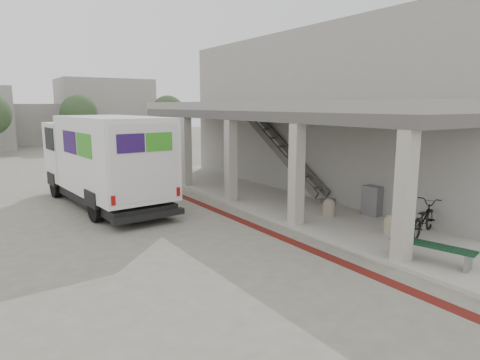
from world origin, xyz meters
TOP-DOWN VIEW (x-y plane):
  - ground at (0.00, 0.00)m, footprint 120.00×120.00m
  - bike_lane_stripe at (1.00, 2.00)m, footprint 0.35×40.00m
  - sidewalk at (4.00, 0.00)m, footprint 4.40×28.00m
  - transit_building at (6.83, 4.50)m, footprint 7.60×17.00m
  - distant_backdrop at (-2.84, 35.89)m, footprint 28.00×10.00m
  - tree_mid at (2.00, 30.00)m, footprint 3.20×3.20m
  - tree_right at (10.00, 29.00)m, footprint 3.20×3.20m
  - fedex_truck at (-2.23, 6.86)m, footprint 3.19×8.33m
  - bench at (2.60, -3.99)m, footprint 0.90×1.99m
  - bollard_near at (3.66, 0.59)m, footprint 0.41×0.41m
  - bollard_far at (3.71, -1.91)m, footprint 0.38×0.38m
  - utility_cabinet at (5.00, -0.14)m, footprint 0.53×0.67m
  - bicycle_black at (4.42, -2.50)m, footprint 2.04×1.26m

SIDE VIEW (x-z plane):
  - ground at x=0.00m, z-range 0.00..0.00m
  - bike_lane_stripe at x=1.00m, z-range 0.00..0.01m
  - sidewalk at x=4.00m, z-range 0.00..0.12m
  - bollard_far at x=3.71m, z-range 0.12..0.69m
  - bollard_near at x=3.66m, z-range 0.12..0.73m
  - bench at x=2.60m, z-range 0.22..0.68m
  - bicycle_black at x=4.42m, z-range 0.12..1.13m
  - utility_cabinet at x=5.00m, z-range 0.12..1.14m
  - fedex_truck at x=-2.23m, z-range 0.11..3.59m
  - distant_backdrop at x=-2.84m, z-range -0.55..5.95m
  - tree_mid at x=2.00m, z-range 0.78..5.58m
  - tree_right at x=10.00m, z-range 0.78..5.58m
  - transit_building at x=6.83m, z-range -0.10..6.90m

